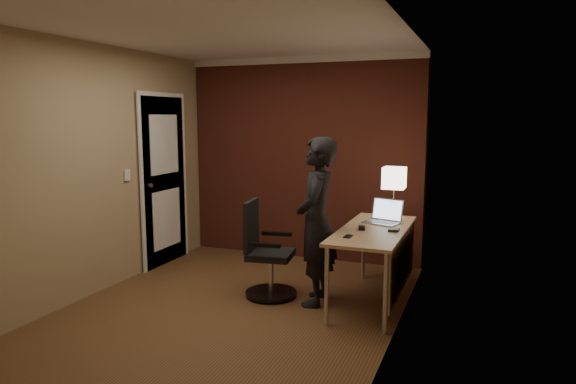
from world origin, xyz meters
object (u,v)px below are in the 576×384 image
(desk_lamp, at_px, (394,179))
(mouse, at_px, (362,228))
(phone, at_px, (348,236))
(wallet, at_px, (394,230))
(office_chair, at_px, (265,255))
(person, at_px, (316,222))
(laptop, at_px, (384,216))
(desk, at_px, (381,242))

(desk_lamp, relative_size, mouse, 5.35)
(mouse, height_order, phone, mouse)
(wallet, relative_size, office_chair, 0.12)
(phone, height_order, person, person)
(desk_lamp, relative_size, phone, 4.65)
(laptop, bearing_deg, person, -136.92)
(laptop, distance_m, phone, 0.75)
(mouse, bearing_deg, office_chair, 175.41)
(desk, height_order, office_chair, office_chair)
(laptop, distance_m, mouse, 0.43)
(person, bearing_deg, desk, 100.59)
(desk, bearing_deg, desk_lamp, 88.75)
(laptop, xyz_separation_m, mouse, (-0.14, -0.40, -0.05))
(phone, relative_size, person, 0.07)
(mouse, relative_size, wallet, 0.91)
(desk_lamp, distance_m, phone, 1.07)
(phone, bearing_deg, desk, 65.58)
(desk_lamp, xyz_separation_m, phone, (-0.23, -0.97, -0.41))
(laptop, height_order, office_chair, same)
(desk, relative_size, person, 0.94)
(laptop, xyz_separation_m, phone, (-0.18, -0.73, -0.06))
(desk, height_order, mouse, mouse)
(mouse, relative_size, office_chair, 0.11)
(desk_lamp, relative_size, wallet, 4.86)
(mouse, xyz_separation_m, phone, (-0.04, -0.33, -0.01))
(desk, bearing_deg, person, -161.29)
(desk, height_order, desk_lamp, desk_lamp)
(laptop, relative_size, phone, 3.40)
(office_chair, distance_m, person, 0.65)
(phone, bearing_deg, mouse, 85.07)
(desk_lamp, distance_m, mouse, 0.77)
(office_chair, height_order, person, person)
(phone, distance_m, office_chair, 0.97)
(desk, distance_m, wallet, 0.19)
(wallet, bearing_deg, office_chair, -172.27)
(office_chair, bearing_deg, person, 0.92)
(office_chair, bearing_deg, desk, 10.46)
(office_chair, bearing_deg, mouse, 7.19)
(mouse, bearing_deg, person, -176.77)
(desk, relative_size, wallet, 13.64)
(desk_lamp, bearing_deg, wallet, -79.47)
(desk_lamp, bearing_deg, person, -128.42)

